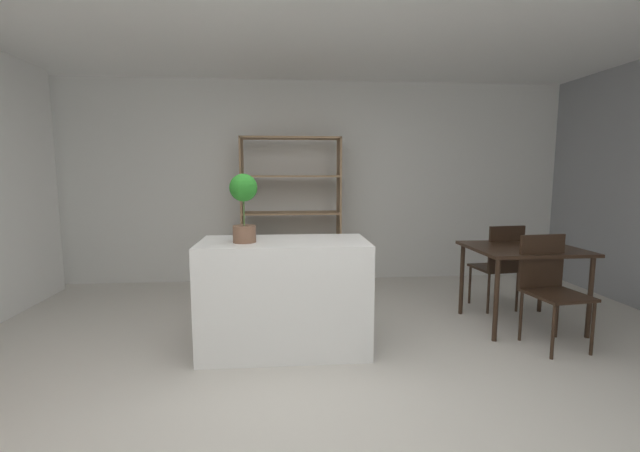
{
  "coord_description": "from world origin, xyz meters",
  "views": [
    {
      "loc": [
        -0.18,
        -2.8,
        1.5
      ],
      "look_at": [
        0.13,
        0.87,
        1.03
      ],
      "focal_mm": 23.67,
      "sensor_mm": 36.0,
      "label": 1
    }
  ],
  "objects_px": {
    "dining_chair_far": "(500,261)",
    "dining_chair_near": "(549,281)",
    "potted_plant_on_island": "(244,202)",
    "open_bookshelf": "(288,219)",
    "dining_table": "(523,256)",
    "kitchen_island": "(285,295)"
  },
  "relations": [
    {
      "from": "dining_chair_far",
      "to": "dining_chair_near",
      "type": "bearing_deg",
      "value": 81.8
    },
    {
      "from": "potted_plant_on_island",
      "to": "open_bookshelf",
      "type": "xyz_separation_m",
      "value": [
        0.36,
        2.07,
        -0.37
      ]
    },
    {
      "from": "dining_chair_near",
      "to": "open_bookshelf",
      "type": "bearing_deg",
      "value": 130.23
    },
    {
      "from": "dining_table",
      "to": "kitchen_island",
      "type": "bearing_deg",
      "value": -170.99
    },
    {
      "from": "kitchen_island",
      "to": "dining_chair_near",
      "type": "relative_size",
      "value": 1.46
    },
    {
      "from": "potted_plant_on_island",
      "to": "dining_table",
      "type": "distance_m",
      "value": 2.72
    },
    {
      "from": "open_bookshelf",
      "to": "dining_chair_near",
      "type": "bearing_deg",
      "value": -42.96
    },
    {
      "from": "kitchen_island",
      "to": "potted_plant_on_island",
      "type": "distance_m",
      "value": 0.86
    },
    {
      "from": "kitchen_island",
      "to": "dining_chair_far",
      "type": "distance_m",
      "value": 2.46
    },
    {
      "from": "kitchen_island",
      "to": "dining_chair_far",
      "type": "height_order",
      "value": "dining_chair_far"
    },
    {
      "from": "potted_plant_on_island",
      "to": "dining_chair_far",
      "type": "height_order",
      "value": "potted_plant_on_island"
    },
    {
      "from": "dining_chair_near",
      "to": "dining_chair_far",
      "type": "relative_size",
      "value": 1.01
    },
    {
      "from": "dining_table",
      "to": "dining_chair_far",
      "type": "relative_size",
      "value": 1.06
    },
    {
      "from": "potted_plant_on_island",
      "to": "dining_table",
      "type": "xyz_separation_m",
      "value": [
        2.62,
        0.42,
        -0.57
      ]
    },
    {
      "from": "open_bookshelf",
      "to": "dining_chair_near",
      "type": "xyz_separation_m",
      "value": [
        2.25,
        -2.09,
        -0.33
      ]
    },
    {
      "from": "kitchen_island",
      "to": "dining_chair_far",
      "type": "xyz_separation_m",
      "value": [
        2.32,
        0.81,
        0.08
      ]
    },
    {
      "from": "kitchen_island",
      "to": "open_bookshelf",
      "type": "xyz_separation_m",
      "value": [
        0.04,
        2.02,
        0.42
      ]
    },
    {
      "from": "dining_chair_far",
      "to": "open_bookshelf",
      "type": "bearing_deg",
      "value": -34.6
    },
    {
      "from": "kitchen_island",
      "to": "potted_plant_on_island",
      "type": "height_order",
      "value": "potted_plant_on_island"
    },
    {
      "from": "kitchen_island",
      "to": "open_bookshelf",
      "type": "distance_m",
      "value": 2.06
    },
    {
      "from": "dining_table",
      "to": "dining_chair_near",
      "type": "distance_m",
      "value": 0.46
    },
    {
      "from": "dining_table",
      "to": "dining_chair_near",
      "type": "relative_size",
      "value": 1.05
    }
  ]
}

